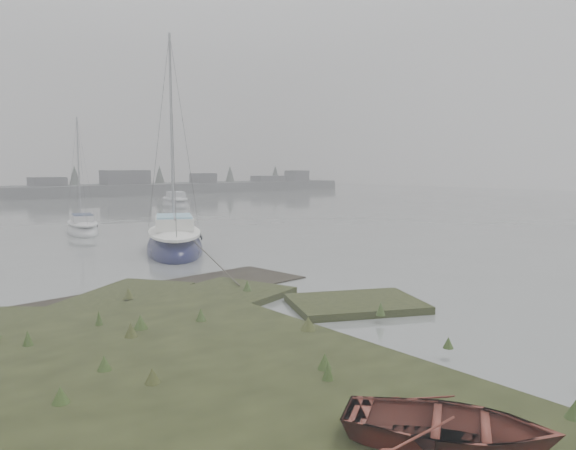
# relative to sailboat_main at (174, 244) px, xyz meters

# --- Properties ---
(ground) EXTENTS (160.00, 160.00, 0.00)m
(ground) POSITION_rel_sailboat_main_xyz_m (-1.49, 18.02, -0.33)
(ground) COLOR slate
(ground) RESTS_ON ground
(far_shoreline) EXTENTS (60.00, 8.00, 4.15)m
(far_shoreline) POSITION_rel_sailboat_main_xyz_m (25.35, 49.91, 0.52)
(far_shoreline) COLOR #4C4F51
(far_shoreline) RESTS_ON ground
(sailboat_main) EXTENTS (5.62, 7.96, 10.78)m
(sailboat_main) POSITION_rel_sailboat_main_xyz_m (0.00, 0.00, 0.00)
(sailboat_main) COLOR #0D1036
(sailboat_main) RESTS_ON ground
(sailboat_white) EXTENTS (2.77, 5.40, 7.27)m
(sailboat_white) POSITION_rel_sailboat_main_xyz_m (-0.91, 9.56, -0.11)
(sailboat_white) COLOR silver
(sailboat_white) RESTS_ON ground
(sailboat_far_b) EXTENTS (3.94, 6.98, 9.36)m
(sailboat_far_b) POSITION_rel_sailboat_main_xyz_m (13.41, 25.35, -0.04)
(sailboat_far_b) COLOR #A3A9AD
(sailboat_far_b) RESTS_ON ground
(dinghy) EXTENTS (3.20, 3.42, 0.58)m
(dinghy) POSITION_rel_sailboat_main_xyz_m (-5.96, -18.98, 0.17)
(dinghy) COLOR maroon
(dinghy) RESTS_ON marsh_bank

